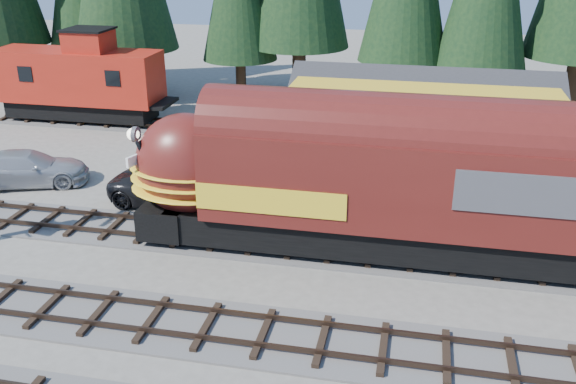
% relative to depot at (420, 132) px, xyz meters
% --- Properties ---
extents(ground, '(120.00, 120.00, 0.00)m').
position_rel_depot_xyz_m(ground, '(0.00, -10.50, -2.96)').
color(ground, '#6B665B').
rests_on(ground, ground).
extents(track_spur, '(32.00, 3.20, 0.33)m').
position_rel_depot_xyz_m(track_spur, '(-10.00, 7.50, -2.90)').
color(track_spur, '#4C4947').
rests_on(track_spur, ground).
extents(depot, '(12.80, 7.00, 5.30)m').
position_rel_depot_xyz_m(depot, '(0.00, 0.00, 0.00)').
color(depot, gold).
rests_on(depot, ground).
extents(locomotive, '(17.42, 3.46, 4.74)m').
position_rel_depot_xyz_m(locomotive, '(-2.48, -6.50, -0.22)').
color(locomotive, black).
rests_on(locomotive, ground).
extents(caboose, '(10.35, 3.00, 5.38)m').
position_rel_depot_xyz_m(caboose, '(-20.89, 7.50, -0.30)').
color(caboose, black).
rests_on(caboose, ground).
extents(pickup_truck_a, '(5.96, 3.02, 1.61)m').
position_rel_depot_xyz_m(pickup_truck_a, '(-10.39, -3.58, -2.16)').
color(pickup_truck_a, black).
rests_on(pickup_truck_a, ground).
extents(pickup_truck_b, '(6.09, 4.12, 1.64)m').
position_rel_depot_xyz_m(pickup_truck_b, '(-18.21, -2.81, -2.14)').
color(pickup_truck_b, '#A8ABB0').
rests_on(pickup_truck_b, ground).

